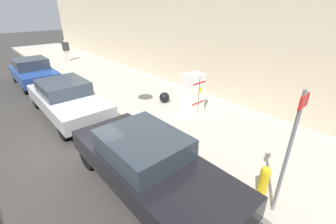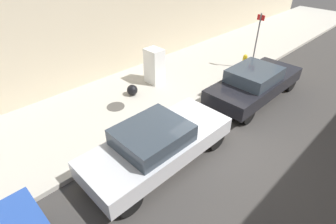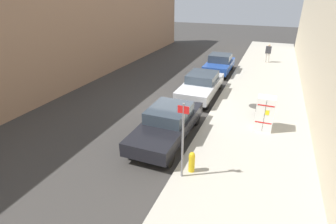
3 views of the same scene
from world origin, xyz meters
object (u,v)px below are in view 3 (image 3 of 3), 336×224
at_px(street_sign_post, 183,138).
at_px(parked_sedan_silver, 201,85).
at_px(discarded_refrigerator, 265,113).
at_px(parked_sedan_dark, 168,123).
at_px(fire_hydrant, 192,162).
at_px(parked_hatchback_blue, 219,64).
at_px(trash_bag, 260,111).
at_px(pedestrian_walking_far, 268,52).

bearing_deg(street_sign_post, parked_sedan_silver, -79.32).
bearing_deg(discarded_refrigerator, parked_sedan_dark, 29.23).
bearing_deg(fire_hydrant, parked_sedan_silver, -77.14).
bearing_deg(parked_hatchback_blue, parked_sedan_dark, 90.00).
bearing_deg(street_sign_post, discarded_refrigerator, -117.11).
height_order(discarded_refrigerator, trash_bag, discarded_refrigerator).
height_order(street_sign_post, parked_sedan_silver, street_sign_post).
distance_m(street_sign_post, trash_bag, 6.50).
height_order(discarded_refrigerator, parked_hatchback_blue, discarded_refrigerator).
bearing_deg(parked_sedan_silver, discarded_refrigerator, 138.91).
bearing_deg(discarded_refrigerator, street_sign_post, 62.89).
distance_m(street_sign_post, parked_sedan_dark, 2.97).
distance_m(discarded_refrigerator, street_sign_post, 5.15).
bearing_deg(street_sign_post, parked_hatchback_blue, -83.59).
xyz_separation_m(pedestrian_walking_far, parked_sedan_silver, (3.33, 9.56, -0.33)).
relative_size(discarded_refrigerator, parked_sedan_dark, 0.33).
height_order(street_sign_post, parked_sedan_dark, street_sign_post).
relative_size(pedestrian_walking_far, parked_hatchback_blue, 0.41).
relative_size(discarded_refrigerator, street_sign_post, 0.58).
bearing_deg(discarded_refrigerator, pedestrian_walking_far, -87.88).
height_order(parked_hatchback_blue, parked_sedan_silver, parked_hatchback_blue).
height_order(discarded_refrigerator, parked_sedan_silver, discarded_refrigerator).
xyz_separation_m(discarded_refrigerator, fire_hydrant, (2.10, 4.15, -0.39)).
height_order(fire_hydrant, parked_sedan_dark, parked_sedan_dark).
xyz_separation_m(street_sign_post, fire_hydrant, (-0.22, -0.39, -1.11)).
xyz_separation_m(discarded_refrigerator, parked_sedan_dark, (3.80, 2.13, -0.20)).
distance_m(street_sign_post, fire_hydrant, 1.20).
height_order(parked_hatchback_blue, parked_sedan_dark, parked_hatchback_blue).
bearing_deg(discarded_refrigerator, parked_sedan_silver, -41.09).
bearing_deg(trash_bag, parked_sedan_dark, 45.23).
xyz_separation_m(street_sign_post, parked_sedan_dark, (1.48, -2.41, -0.92)).
distance_m(discarded_refrigerator, parked_sedan_silver, 5.05).
bearing_deg(pedestrian_walking_far, parked_sedan_silver, 154.39).
bearing_deg(pedestrian_walking_far, street_sign_post, 167.52).
height_order(trash_bag, parked_sedan_silver, parked_sedan_silver).
xyz_separation_m(fire_hydrant, trash_bag, (-1.87, -5.62, -0.17)).
relative_size(trash_bag, parked_sedan_dark, 0.09).
bearing_deg(pedestrian_walking_far, parked_hatchback_blue, 135.43).
bearing_deg(street_sign_post, parked_sedan_dark, -58.41).
bearing_deg(street_sign_post, fire_hydrant, -119.80).
xyz_separation_m(street_sign_post, trash_bag, (-2.10, -6.01, -1.28)).
height_order(trash_bag, parked_sedan_dark, parked_sedan_dark).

